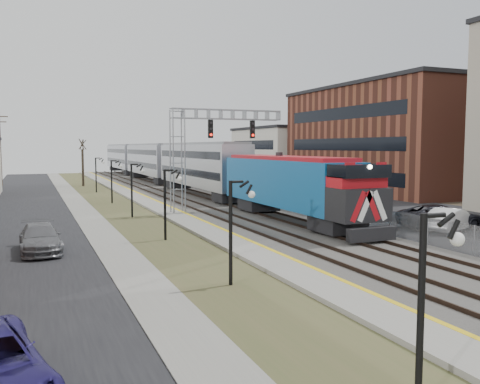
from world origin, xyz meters
TOP-DOWN VIEW (x-y plane):
  - street_west at (-11.50, 35.00)m, footprint 7.00×120.00m
  - sidewalk at (-7.00, 35.00)m, footprint 2.00×120.00m
  - grass_median at (-4.00, 35.00)m, footprint 4.00×120.00m
  - platform at (-1.00, 35.00)m, footprint 2.00×120.00m
  - ballast_bed at (4.00, 35.00)m, footprint 8.00×120.00m
  - parking_lot at (16.00, 35.00)m, footprint 16.00×120.00m
  - platform_edge at (-0.12, 35.00)m, footprint 0.24×120.00m
  - track_near at (2.00, 35.00)m, footprint 1.58×120.00m
  - track_far at (5.50, 35.00)m, footprint 1.58×120.00m
  - train at (5.50, 56.54)m, footprint 3.00×85.85m
  - signal_gantry at (1.22, 27.99)m, footprint 9.00×1.07m
  - lampposts at (-4.00, 18.29)m, footprint 0.14×62.14m
  - fence at (8.20, 35.00)m, footprint 0.04×120.00m
  - buildings_east at (30.00, 31.18)m, footprint 16.00×76.00m
  - bare_trees at (-12.66, 38.91)m, footprint 12.30×42.30m
  - car_lot_b at (13.08, 14.29)m, footprint 4.65×3.02m
  - car_lot_c at (13.29, 15.30)m, footprint 5.89×3.74m
  - car_lot_d at (11.87, 26.49)m, footprint 5.50×3.16m
  - car_lot_e at (10.55, 33.65)m, footprint 4.10×2.05m
  - car_lot_f at (12.30, 36.48)m, footprint 5.01×3.09m
  - car_street_b at (-10.51, 17.30)m, footprint 2.04×4.76m
  - car_lot_g at (12.27, 45.10)m, footprint 5.53×3.12m

SIDE VIEW (x-z plane):
  - street_west at x=-11.50m, z-range 0.00..0.04m
  - parking_lot at x=16.00m, z-range 0.00..0.04m
  - grass_median at x=-4.00m, z-range 0.00..0.06m
  - sidewalk at x=-7.00m, z-range 0.00..0.08m
  - ballast_bed at x=4.00m, z-range 0.00..0.20m
  - platform at x=-1.00m, z-range 0.00..0.24m
  - platform_edge at x=-0.12m, z-range 0.24..0.25m
  - track_near at x=2.00m, z-range 0.20..0.35m
  - track_far at x=5.50m, z-range 0.20..0.35m
  - car_lot_e at x=10.55m, z-range 0.00..1.34m
  - car_street_b at x=-10.51m, z-range 0.00..1.37m
  - car_lot_b at x=13.08m, z-range 0.00..1.45m
  - car_lot_g at x=12.27m, z-range 0.00..1.46m
  - car_lot_d at x=11.87m, z-range 0.00..1.50m
  - car_lot_c at x=13.29m, z-range 0.00..1.52m
  - car_lot_f at x=12.30m, z-range 0.00..1.56m
  - fence at x=8.20m, z-range 0.00..1.60m
  - lampposts at x=-4.00m, z-range 0.00..4.00m
  - bare_trees at x=-12.66m, z-range -0.27..5.68m
  - train at x=5.50m, z-range 0.26..5.58m
  - signal_gantry at x=1.22m, z-range 1.51..9.66m
  - buildings_east at x=30.00m, z-range -1.19..13.81m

